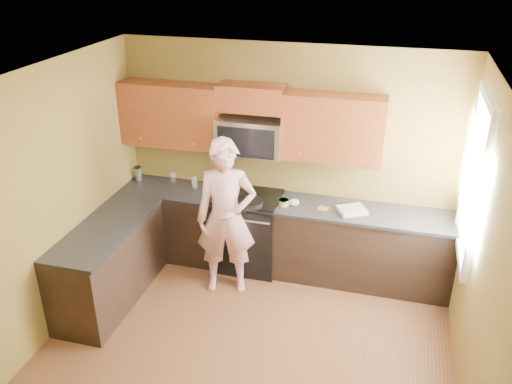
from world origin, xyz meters
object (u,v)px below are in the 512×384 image
(stove, at_px, (248,231))
(frying_pan, at_px, (250,205))
(woman, at_px, (226,218))
(butter_tub, at_px, (284,205))
(travel_mug, at_px, (139,180))
(microwave, at_px, (251,153))

(stove, xyz_separation_m, frying_pan, (0.09, -0.23, 0.47))
(woman, relative_size, butter_tub, 14.48)
(frying_pan, xyz_separation_m, travel_mug, (-1.59, 0.38, -0.03))
(woman, distance_m, travel_mug, 1.55)
(stove, distance_m, microwave, 0.98)
(stove, bearing_deg, microwave, 90.00)
(butter_tub, bearing_deg, woman, -140.33)
(stove, relative_size, travel_mug, 5.28)
(microwave, bearing_deg, stove, -90.00)
(frying_pan, bearing_deg, butter_tub, 23.29)
(microwave, xyz_separation_m, butter_tub, (0.45, -0.19, -0.53))
(frying_pan, distance_m, travel_mug, 1.64)
(frying_pan, relative_size, travel_mug, 2.78)
(frying_pan, height_order, butter_tub, frying_pan)
(stove, xyz_separation_m, butter_tub, (0.45, -0.07, 0.45))
(microwave, relative_size, travel_mug, 4.23)
(stove, height_order, microwave, microwave)
(woman, xyz_separation_m, butter_tub, (0.55, 0.46, 0.00))
(butter_tub, xyz_separation_m, travel_mug, (-1.95, 0.22, 0.00))
(stove, xyz_separation_m, woman, (-0.10, -0.53, 0.44))
(woman, bearing_deg, microwave, 66.14)
(stove, bearing_deg, frying_pan, -67.74)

